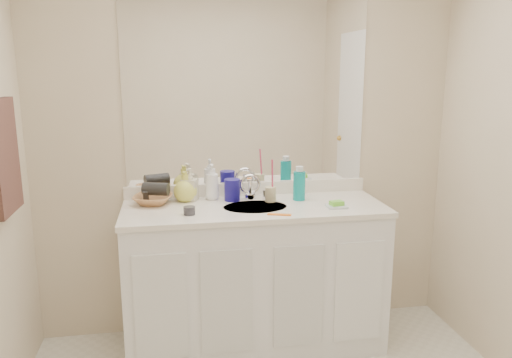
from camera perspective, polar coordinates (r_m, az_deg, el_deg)
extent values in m
cube|color=beige|center=(3.10, -1.02, 4.00)|extent=(2.60, 0.02, 2.40)
cube|color=white|center=(3.06, -0.16, -11.30)|extent=(1.50, 0.55, 0.85)
cube|color=white|center=(2.91, -0.17, -3.35)|extent=(1.52, 0.57, 0.03)
cube|color=white|center=(3.14, -0.96, -1.10)|extent=(1.52, 0.03, 0.08)
cylinder|color=beige|center=(2.89, -0.10, -3.40)|extent=(0.37, 0.37, 0.02)
cylinder|color=silver|center=(3.04, -0.67, -1.27)|extent=(0.02, 0.02, 0.11)
cube|color=white|center=(3.06, -1.03, 10.65)|extent=(1.48, 0.01, 1.20)
cylinder|color=navy|center=(3.00, -2.73, -1.25)|extent=(0.11, 0.11, 0.13)
cylinder|color=beige|center=(2.98, 1.68, -1.75)|extent=(0.08, 0.08, 0.09)
cylinder|color=#DC3961|center=(2.96, 1.88, 0.23)|extent=(0.02, 0.04, 0.22)
cylinder|color=#0C9A9B|center=(3.02, 4.96, -0.78)|extent=(0.08, 0.08, 0.17)
cube|color=silver|center=(2.90, 9.19, -3.09)|extent=(0.12, 0.10, 0.01)
cube|color=#74DB35|center=(2.90, 9.20, -2.76)|extent=(0.08, 0.07, 0.03)
cube|color=orange|center=(2.72, 2.68, -4.07)|extent=(0.13, 0.07, 0.01)
cylinder|color=#323138|center=(2.75, -7.63, -3.59)|extent=(0.07, 0.07, 0.04)
imported|color=white|center=(3.02, -5.04, -0.34)|extent=(0.08, 0.09, 0.22)
imported|color=beige|center=(3.03, -7.61, -0.61)|extent=(0.11, 0.12, 0.20)
imported|color=#E2E358|center=(3.01, -8.10, -0.84)|extent=(0.18, 0.18, 0.18)
imported|color=#B57949|center=(2.99, -11.70, -2.32)|extent=(0.27, 0.27, 0.05)
cylinder|color=black|center=(2.98, -11.37, -1.14)|extent=(0.17, 0.12, 0.08)
cube|color=black|center=(2.66, -26.81, 2.28)|extent=(0.04, 0.32, 0.55)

